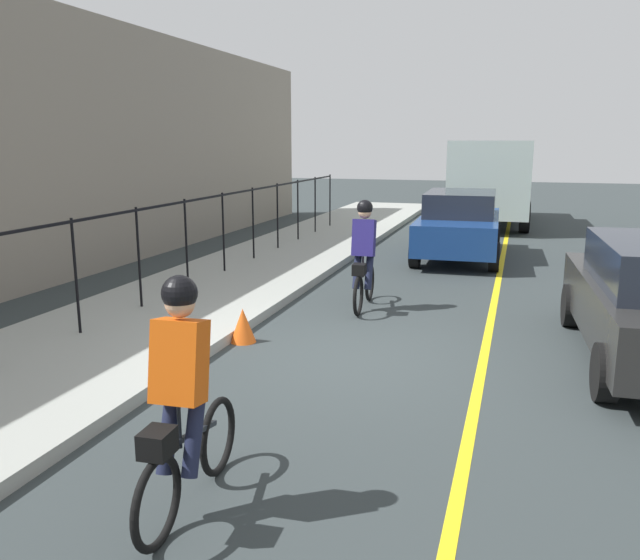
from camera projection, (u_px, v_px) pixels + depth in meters
name	position (u px, v px, depth m)	size (l,w,h in m)	color
ground_plane	(355.00, 358.00, 8.37)	(80.00, 80.00, 0.00)	#2E3536
lane_line_centre	(481.00, 370.00, 7.90)	(36.00, 0.12, 0.01)	yellow
sidewalk	(128.00, 330.00, 9.34)	(40.00, 3.20, 0.15)	#949791
building_wall	(11.00, 147.00, 11.71)	(28.00, 0.80, 5.32)	gray
iron_fence	(137.00, 235.00, 10.13)	(21.52, 0.04, 1.60)	black
cyclist_lead	(364.00, 255.00, 10.62)	(1.71, 0.38, 1.83)	black
cyclist_follow	(183.00, 398.00, 4.70)	(1.71, 0.38, 1.83)	black
parked_sedan_rear	(459.00, 224.00, 15.43)	(4.45, 2.03, 1.58)	navy
box_truck_background	(490.00, 178.00, 21.55)	(6.77, 2.68, 2.78)	#AEC1BB
traffic_cone_near	(243.00, 325.00, 8.97)	(0.36, 0.36, 0.48)	#E95A16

